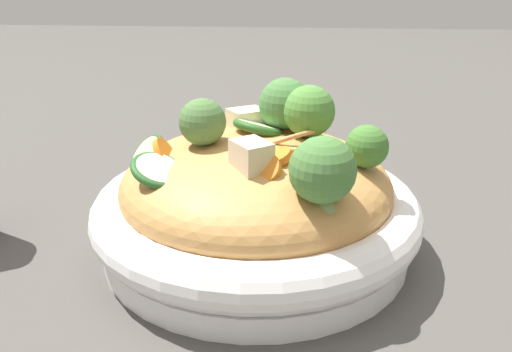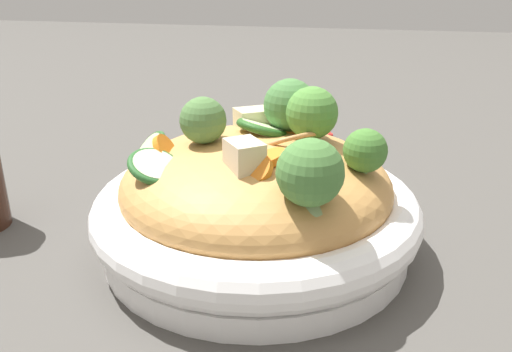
{
  "view_description": "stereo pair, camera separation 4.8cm",
  "coord_description": "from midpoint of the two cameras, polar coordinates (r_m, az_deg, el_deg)",
  "views": [
    {
      "loc": [
        -0.03,
        0.44,
        0.25
      ],
      "look_at": [
        0.0,
        0.0,
        0.07
      ],
      "focal_mm": 38.61,
      "sensor_mm": 36.0,
      "label": 1
    },
    {
      "loc": [
        -0.08,
        0.43,
        0.25
      ],
      "look_at": [
        0.0,
        0.0,
        0.07
      ],
      "focal_mm": 38.61,
      "sensor_mm": 36.0,
      "label": 2
    }
  ],
  "objects": [
    {
      "name": "broccoli_florets",
      "position": [
        0.45,
        1.09,
        4.76
      ],
      "size": [
        0.18,
        0.18,
        0.07
      ],
      "color": "#99AA6A",
      "rests_on": "serving_bowl"
    },
    {
      "name": "noodle_heap",
      "position": [
        0.48,
        -2.82,
        -0.95
      ],
      "size": [
        0.24,
        0.24,
        0.09
      ],
      "color": "tan",
      "rests_on": "serving_bowl"
    },
    {
      "name": "carrot_coins",
      "position": [
        0.44,
        -4.85,
        2.18
      ],
      "size": [
        0.12,
        0.12,
        0.03
      ],
      "color": "orange",
      "rests_on": "serving_bowl"
    },
    {
      "name": "ground_plane",
      "position": [
        0.51,
        -2.71,
        -7.46
      ],
      "size": [
        3.0,
        3.0,
        0.0
      ],
      "primitive_type": "plane",
      "color": "#484541"
    },
    {
      "name": "chopsticks_pair",
      "position": [
        0.79,
        -4.25,
        4.01
      ],
      "size": [
        0.22,
        0.1,
        0.01
      ],
      "color": "red",
      "rests_on": "ground_plane"
    },
    {
      "name": "serving_bowl",
      "position": [
        0.49,
        -2.77,
        -4.4
      ],
      "size": [
        0.29,
        0.29,
        0.06
      ],
      "color": "white",
      "rests_on": "ground_plane"
    },
    {
      "name": "zucchini_slices",
      "position": [
        0.47,
        -8.47,
        2.85
      ],
      "size": [
        0.15,
        0.14,
        0.04
      ],
      "color": "beige",
      "rests_on": "serving_bowl"
    },
    {
      "name": "chicken_chunks",
      "position": [
        0.47,
        -3.42,
        4.05
      ],
      "size": [
        0.06,
        0.14,
        0.03
      ],
      "color": "beige",
      "rests_on": "serving_bowl"
    }
  ]
}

